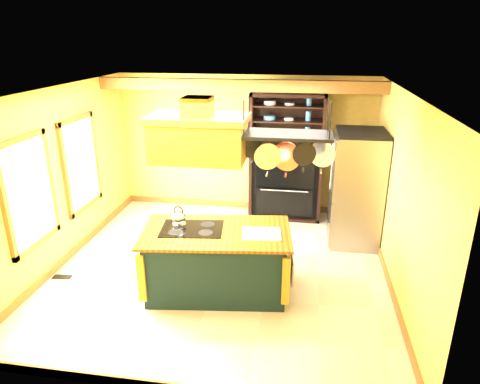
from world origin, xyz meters
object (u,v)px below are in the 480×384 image
(range_hood, at_px, (198,136))
(pot_rack, at_px, (287,143))
(refrigerator, at_px, (356,190))
(kitchen_island, at_px, (217,260))
(hutch, at_px, (286,171))

(range_hood, height_order, pot_rack, same)
(range_hood, xyz_separation_m, refrigerator, (2.21, 1.90, -1.29))
(kitchen_island, relative_size, range_hood, 1.71)
(kitchen_island, distance_m, hutch, 2.97)
(hutch, bearing_deg, range_hood, -109.13)
(kitchen_island, bearing_deg, pot_rack, -6.31)
(range_hood, bearing_deg, pot_rack, 0.65)
(pot_rack, distance_m, hutch, 3.08)
(range_hood, xyz_separation_m, hutch, (0.98, 2.83, -1.30))
(range_hood, bearing_deg, kitchen_island, 0.14)
(kitchen_island, bearing_deg, hutch, 67.45)
(kitchen_island, height_order, range_hood, range_hood)
(refrigerator, relative_size, hutch, 0.79)
(refrigerator, bearing_deg, hutch, 142.90)
(range_hood, height_order, hutch, range_hood)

